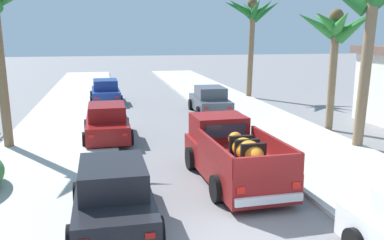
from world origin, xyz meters
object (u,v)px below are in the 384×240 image
at_px(car_left_near, 106,92).
at_px(car_right_near, 210,101).
at_px(palm_tree_left_fore, 252,16).
at_px(palm_tree_left_back, 370,8).
at_px(palm_tree_right_mid, 337,30).
at_px(car_right_mid, 113,195).
at_px(car_left_far, 107,123).
at_px(pickup_truck, 232,155).

relative_size(car_left_near, car_right_near, 1.00).
height_order(palm_tree_left_fore, palm_tree_left_back, palm_tree_left_fore).
xyz_separation_m(palm_tree_left_fore, palm_tree_right_mid, (0.37, -10.42, -1.02)).
bearing_deg(car_right_mid, car_left_near, 90.41).
distance_m(car_right_mid, palm_tree_left_fore, 21.56).
bearing_deg(car_right_near, car_left_far, -139.63).
height_order(car_right_near, car_left_far, same).
height_order(car_right_mid, palm_tree_right_mid, palm_tree_right_mid).
xyz_separation_m(car_right_near, palm_tree_left_fore, (4.16, 5.04, 4.96)).
height_order(car_left_far, palm_tree_right_mid, palm_tree_right_mid).
height_order(car_left_near, car_right_mid, same).
bearing_deg(car_left_near, pickup_truck, -76.70).
distance_m(pickup_truck, palm_tree_left_fore, 17.95).
xyz_separation_m(palm_tree_left_fore, palm_tree_left_back, (-0.17, -13.58, -0.25)).
height_order(car_right_mid, palm_tree_left_fore, palm_tree_left_fore).
height_order(car_left_near, palm_tree_right_mid, palm_tree_right_mid).
bearing_deg(palm_tree_right_mid, car_right_mid, -141.79).
bearing_deg(palm_tree_left_fore, car_right_mid, -118.15).
bearing_deg(car_left_far, palm_tree_right_mid, -2.35).
bearing_deg(pickup_truck, palm_tree_right_mid, 40.94).
bearing_deg(car_left_near, car_right_mid, -89.59).
xyz_separation_m(pickup_truck, car_left_far, (-3.78, 6.13, -0.10)).
xyz_separation_m(car_right_mid, palm_tree_right_mid, (10.27, 8.08, 3.94)).
xyz_separation_m(car_left_near, car_left_far, (0.04, -10.01, 0.00)).
xyz_separation_m(car_right_mid, car_left_far, (-0.09, 8.51, 0.00)).
relative_size(palm_tree_right_mid, palm_tree_left_back, 0.83).
distance_m(pickup_truck, palm_tree_right_mid, 9.52).
distance_m(car_left_near, car_right_near, 7.75).
relative_size(car_left_near, palm_tree_left_fore, 0.62).
bearing_deg(car_left_near, car_left_far, -89.77).
bearing_deg(palm_tree_left_back, car_left_near, 125.95).
xyz_separation_m(car_left_far, palm_tree_right_mid, (10.36, -0.42, 3.94)).
bearing_deg(palm_tree_right_mid, palm_tree_left_back, -99.58).
bearing_deg(car_left_far, car_left_near, 90.23).
height_order(car_right_near, palm_tree_left_back, palm_tree_left_back).
bearing_deg(palm_tree_left_fore, pickup_truck, -111.07).
bearing_deg(palm_tree_left_back, car_right_mid, -153.19).
bearing_deg(palm_tree_left_fore, car_left_near, 179.90).
relative_size(car_right_near, palm_tree_left_back, 0.63).
height_order(pickup_truck, palm_tree_left_fore, palm_tree_left_fore).
height_order(pickup_truck, palm_tree_left_back, palm_tree_left_back).
bearing_deg(palm_tree_left_back, palm_tree_left_fore, 89.30).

